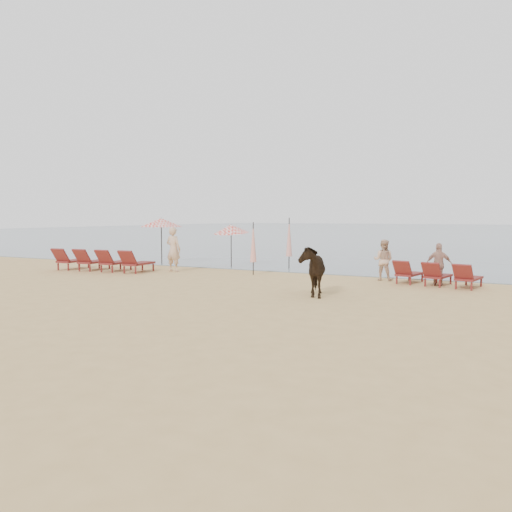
{
  "coord_description": "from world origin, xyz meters",
  "views": [
    {
      "loc": [
        7.32,
        -9.44,
        2.39
      ],
      "look_at": [
        0.0,
        5.0,
        1.1
      ],
      "focal_mm": 35.0,
      "sensor_mm": 36.0,
      "label": 1
    }
  ],
  "objects_px": {
    "lounger_cluster_left": "(102,261)",
    "umbrella_open_left_a": "(161,222)",
    "cow": "(311,270)",
    "beachgoer_right_a": "(383,260)",
    "umbrella_open_left_b": "(231,229)",
    "umbrella_closed_left": "(253,243)",
    "beachgoer_right_b": "(439,264)",
    "beachgoer_left": "(173,249)",
    "umbrella_closed_right": "(289,237)",
    "lounger_cluster_right": "(436,274)"
  },
  "relations": [
    {
      "from": "lounger_cluster_left",
      "to": "cow",
      "type": "distance_m",
      "value": 10.77
    },
    {
      "from": "beachgoer_left",
      "to": "lounger_cluster_right",
      "type": "bearing_deg",
      "value": -177.03
    },
    {
      "from": "umbrella_open_left_b",
      "to": "umbrella_closed_right",
      "type": "distance_m",
      "value": 2.79
    },
    {
      "from": "umbrella_open_left_b",
      "to": "beachgoer_left",
      "type": "relative_size",
      "value": 1.08
    },
    {
      "from": "umbrella_closed_left",
      "to": "beachgoer_left",
      "type": "relative_size",
      "value": 1.12
    },
    {
      "from": "lounger_cluster_right",
      "to": "umbrella_open_left_b",
      "type": "bearing_deg",
      "value": 177.82
    },
    {
      "from": "lounger_cluster_left",
      "to": "umbrella_open_left_b",
      "type": "distance_m",
      "value": 5.98
    },
    {
      "from": "lounger_cluster_right",
      "to": "beachgoer_left",
      "type": "relative_size",
      "value": 1.5
    },
    {
      "from": "umbrella_open_left_b",
      "to": "umbrella_closed_left",
      "type": "xyz_separation_m",
      "value": [
        2.33,
        -2.26,
        -0.48
      ]
    },
    {
      "from": "umbrella_open_left_b",
      "to": "beachgoer_right_a",
      "type": "relative_size",
      "value": 1.36
    },
    {
      "from": "umbrella_open_left_a",
      "to": "cow",
      "type": "xyz_separation_m",
      "value": [
        10.06,
        -5.8,
        -1.32
      ]
    },
    {
      "from": "umbrella_open_left_b",
      "to": "beachgoer_right_a",
      "type": "height_order",
      "value": "umbrella_open_left_b"
    },
    {
      "from": "umbrella_open_left_b",
      "to": "beachgoer_left",
      "type": "distance_m",
      "value": 3.15
    },
    {
      "from": "lounger_cluster_left",
      "to": "beachgoer_left",
      "type": "xyz_separation_m",
      "value": [
        2.89,
        1.3,
        0.5
      ]
    },
    {
      "from": "umbrella_closed_left",
      "to": "cow",
      "type": "relative_size",
      "value": 1.18
    },
    {
      "from": "umbrella_open_left_b",
      "to": "beachgoer_left",
      "type": "xyz_separation_m",
      "value": [
        -1.32,
        -2.73,
        -0.84
      ]
    },
    {
      "from": "umbrella_closed_left",
      "to": "beachgoer_left",
      "type": "xyz_separation_m",
      "value": [
        -3.65,
        -0.47,
        -0.36
      ]
    },
    {
      "from": "cow",
      "to": "beachgoer_right_a",
      "type": "height_order",
      "value": "cow"
    },
    {
      "from": "lounger_cluster_left",
      "to": "lounger_cluster_right",
      "type": "bearing_deg",
      "value": 1.54
    },
    {
      "from": "lounger_cluster_right",
      "to": "umbrella_open_left_b",
      "type": "distance_m",
      "value": 9.83
    },
    {
      "from": "umbrella_open_left_b",
      "to": "beachgoer_right_b",
      "type": "distance_m",
      "value": 9.8
    },
    {
      "from": "umbrella_closed_right",
      "to": "beachgoer_left",
      "type": "height_order",
      "value": "umbrella_closed_right"
    },
    {
      "from": "umbrella_open_left_b",
      "to": "umbrella_closed_right",
      "type": "bearing_deg",
      "value": 5.85
    },
    {
      "from": "beachgoer_left",
      "to": "beachgoer_right_a",
      "type": "xyz_separation_m",
      "value": [
        8.8,
        1.06,
        -0.2
      ]
    },
    {
      "from": "umbrella_closed_right",
      "to": "umbrella_closed_left",
      "type": "bearing_deg",
      "value": -97.33
    },
    {
      "from": "beachgoer_left",
      "to": "beachgoer_right_b",
      "type": "bearing_deg",
      "value": -176.08
    },
    {
      "from": "umbrella_closed_left",
      "to": "umbrella_open_left_a",
      "type": "bearing_deg",
      "value": 163.14
    },
    {
      "from": "lounger_cluster_left",
      "to": "umbrella_open_left_a",
      "type": "distance_m",
      "value": 3.98
    },
    {
      "from": "umbrella_closed_right",
      "to": "beachgoer_right_b",
      "type": "xyz_separation_m",
      "value": [
        6.8,
        -2.76,
        -0.7
      ]
    },
    {
      "from": "umbrella_closed_left",
      "to": "beachgoer_right_a",
      "type": "distance_m",
      "value": 5.22
    },
    {
      "from": "lounger_cluster_left",
      "to": "umbrella_open_left_b",
      "type": "relative_size",
      "value": 2.1
    },
    {
      "from": "beachgoer_left",
      "to": "umbrella_closed_left",
      "type": "bearing_deg",
      "value": -171.76
    },
    {
      "from": "umbrella_closed_right",
      "to": "beachgoer_right_b",
      "type": "distance_m",
      "value": 7.37
    },
    {
      "from": "beachgoer_right_a",
      "to": "beachgoer_right_b",
      "type": "distance_m",
      "value": 2.08
    },
    {
      "from": "beachgoer_left",
      "to": "beachgoer_right_b",
      "type": "height_order",
      "value": "beachgoer_left"
    },
    {
      "from": "umbrella_closed_right",
      "to": "lounger_cluster_right",
      "type": "bearing_deg",
      "value": -23.57
    },
    {
      "from": "cow",
      "to": "umbrella_open_left_a",
      "type": "bearing_deg",
      "value": 126.7
    },
    {
      "from": "umbrella_open_left_a",
      "to": "beachgoer_left",
      "type": "relative_size",
      "value": 1.21
    },
    {
      "from": "umbrella_closed_left",
      "to": "beachgoer_right_a",
      "type": "height_order",
      "value": "umbrella_closed_left"
    },
    {
      "from": "umbrella_open_left_a",
      "to": "umbrella_closed_left",
      "type": "distance_m",
      "value": 6.38
    },
    {
      "from": "umbrella_open_left_b",
      "to": "lounger_cluster_left",
      "type": "bearing_deg",
      "value": -142.85
    },
    {
      "from": "umbrella_closed_left",
      "to": "beachgoer_left",
      "type": "height_order",
      "value": "umbrella_closed_left"
    },
    {
      "from": "lounger_cluster_right",
      "to": "umbrella_open_left_a",
      "type": "xyz_separation_m",
      "value": [
        -13.17,
        1.92,
        1.68
      ]
    },
    {
      "from": "lounger_cluster_right",
      "to": "umbrella_closed_right",
      "type": "height_order",
      "value": "umbrella_closed_right"
    },
    {
      "from": "cow",
      "to": "beachgoer_right_b",
      "type": "relative_size",
      "value": 1.24
    },
    {
      "from": "beachgoer_right_a",
      "to": "umbrella_open_left_b",
      "type": "bearing_deg",
      "value": -11.89
    },
    {
      "from": "umbrella_open_left_a",
      "to": "beachgoer_right_a",
      "type": "bearing_deg",
      "value": -20.4
    },
    {
      "from": "cow",
      "to": "beachgoer_right_b",
      "type": "xyz_separation_m",
      "value": [
        3.17,
        4.06,
        -0.04
      ]
    },
    {
      "from": "cow",
      "to": "beachgoer_left",
      "type": "bearing_deg",
      "value": 132.12
    },
    {
      "from": "beachgoer_right_b",
      "to": "umbrella_closed_left",
      "type": "bearing_deg",
      "value": -2.98
    }
  ]
}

